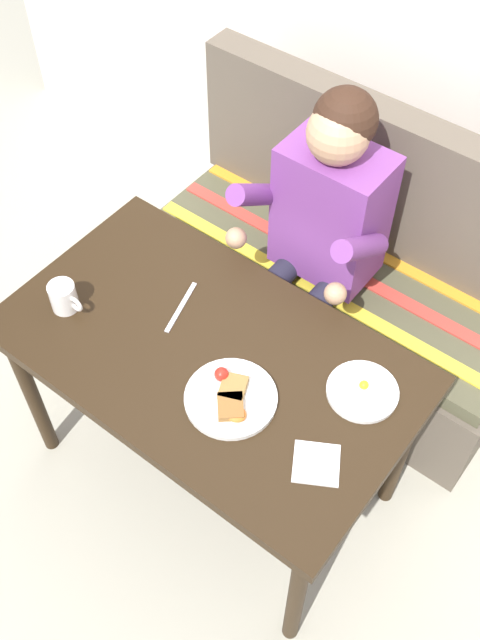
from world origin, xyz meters
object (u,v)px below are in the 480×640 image
at_px(person, 319,228).
at_px(napkin, 316,463).
at_px(plate_eggs, 363,391).
at_px(knife, 181,307).
at_px(table, 209,367).
at_px(coffee_mug, 64,297).
at_px(couch, 340,282).
at_px(plate_breakfast, 231,398).

xyz_separation_m(person, napkin, (0.46, -0.69, -0.01)).
bearing_deg(plate_eggs, person, 135.02).
bearing_deg(person, plate_eggs, -44.98).
bearing_deg(knife, table, -40.40).
bearing_deg(person, knife, -105.43).
distance_m(table, plate_eggs, 0.46).
bearing_deg(table, coffee_mug, -162.90).
xyz_separation_m(person, knife, (-0.14, -0.52, -0.01)).
distance_m(coffee_mug, knife, 0.34).
relative_size(table, plate_eggs, 6.09).
distance_m(couch, knife, 0.82).
bearing_deg(couch, person, -96.56).
xyz_separation_m(table, couch, (0.00, 0.76, -0.32)).
bearing_deg(plate_eggs, plate_breakfast, -138.43).
bearing_deg(couch, table, -90.00).
height_order(table, plate_breakfast, plate_breakfast).
xyz_separation_m(coffee_mug, napkin, (0.87, 0.03, -0.05)).
distance_m(table, plate_breakfast, 0.20).
bearing_deg(plate_eggs, knife, -172.68).
xyz_separation_m(couch, napkin, (0.44, -0.87, 0.40)).
relative_size(plate_breakfast, napkin, 2.13).
bearing_deg(table, knife, 155.52).
relative_size(couch, plate_eggs, 7.30).
height_order(plate_eggs, napkin, plate_eggs).
xyz_separation_m(table, coffee_mug, (-0.43, -0.13, 0.13)).
bearing_deg(napkin, person, 123.67).
distance_m(person, napkin, 0.83).
distance_m(table, couch, 0.83).
relative_size(napkin, knife, 0.59).
bearing_deg(coffee_mug, plate_breakfast, 4.34).
relative_size(plate_eggs, napkin, 1.66).
bearing_deg(plate_breakfast, knife, 152.79).
distance_m(plate_breakfast, coffee_mug, 0.59).
bearing_deg(coffee_mug, napkin, 1.84).
height_order(plate_eggs, knife, plate_eggs).
xyz_separation_m(plate_eggs, coffee_mug, (-0.85, -0.28, 0.04)).
distance_m(plate_eggs, napkin, 0.25).
distance_m(couch, person, 0.45).
xyz_separation_m(table, knife, (-0.16, 0.07, 0.08)).
height_order(plate_eggs, coffee_mug, coffee_mug).
distance_m(person, knife, 0.54).
relative_size(table, plate_breakfast, 4.75).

